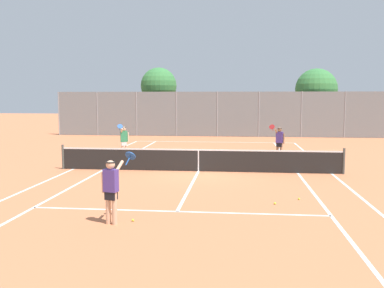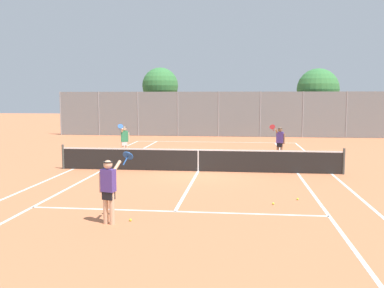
% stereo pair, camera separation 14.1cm
% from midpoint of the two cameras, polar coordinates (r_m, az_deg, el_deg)
% --- Properties ---
extents(ground_plane, '(120.00, 120.00, 0.00)m').
position_cam_midpoint_polar(ground_plane, '(18.12, 0.64, -3.68)').
color(ground_plane, '#C67047').
extents(court_line_markings, '(11.10, 23.90, 0.01)m').
position_cam_midpoint_polar(court_line_markings, '(18.12, 0.64, -3.67)').
color(court_line_markings, silver).
rests_on(court_line_markings, ground).
extents(tennis_net, '(12.00, 0.10, 1.07)m').
position_cam_midpoint_polar(tennis_net, '(18.04, 0.64, -2.09)').
color(tennis_net, '#474C47').
rests_on(tennis_net, ground).
extents(player_near_side, '(0.81, 0.70, 1.77)m').
position_cam_midpoint_polar(player_near_side, '(10.77, -11.07, -5.68)').
color(player_near_side, '#D8A884').
rests_on(player_near_side, ground).
extents(player_far_left, '(0.44, 0.89, 1.77)m').
position_cam_midpoint_polar(player_far_left, '(22.48, -9.24, 0.57)').
color(player_far_left, beige).
rests_on(player_far_left, ground).
extents(player_far_right, '(0.83, 0.69, 1.77)m').
position_cam_midpoint_polar(player_far_right, '(22.08, 11.39, 0.42)').
color(player_far_right, '#936B4C').
rests_on(player_far_right, ground).
extents(loose_tennis_ball_0, '(0.07, 0.07, 0.07)m').
position_cam_midpoint_polar(loose_tennis_ball_0, '(12.87, 10.68, -7.79)').
color(loose_tennis_ball_0, '#D1DB33').
rests_on(loose_tennis_ball_0, ground).
extents(loose_tennis_ball_1, '(0.07, 0.07, 0.07)m').
position_cam_midpoint_polar(loose_tennis_ball_1, '(22.94, 6.10, -1.52)').
color(loose_tennis_ball_1, '#D1DB33').
rests_on(loose_tennis_ball_1, ground).
extents(loose_tennis_ball_2, '(0.07, 0.07, 0.07)m').
position_cam_midpoint_polar(loose_tennis_ball_2, '(11.11, -8.26, -10.01)').
color(loose_tennis_ball_2, '#D1DB33').
rests_on(loose_tennis_ball_2, ground).
extents(loose_tennis_ball_3, '(0.07, 0.07, 0.07)m').
position_cam_midpoint_polar(loose_tennis_ball_3, '(24.05, 0.95, -1.12)').
color(loose_tennis_ball_3, '#D1DB33').
rests_on(loose_tennis_ball_3, ground).
extents(loose_tennis_ball_4, '(0.07, 0.07, 0.07)m').
position_cam_midpoint_polar(loose_tennis_ball_4, '(21.90, -10.13, -1.95)').
color(loose_tennis_ball_4, '#D1DB33').
rests_on(loose_tennis_ball_4, ground).
extents(loose_tennis_ball_5, '(0.07, 0.07, 0.07)m').
position_cam_midpoint_polar(loose_tennis_ball_5, '(13.58, 13.78, -7.12)').
color(loose_tennis_ball_5, '#D1DB33').
rests_on(loose_tennis_ball_5, ground).
extents(back_fence, '(26.25, 0.08, 3.57)m').
position_cam_midpoint_polar(back_fence, '(34.02, 3.26, 4.01)').
color(back_fence, gray).
rests_on(back_fence, ground).
extents(tree_behind_left, '(3.11, 3.11, 5.66)m').
position_cam_midpoint_polar(tree_behind_left, '(37.44, -4.42, 7.64)').
color(tree_behind_left, brown).
rests_on(tree_behind_left, ground).
extents(tree_behind_right, '(3.41, 3.41, 5.45)m').
position_cam_midpoint_polar(tree_behind_right, '(36.61, 16.17, 6.81)').
color(tree_behind_right, brown).
rests_on(tree_behind_right, ground).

